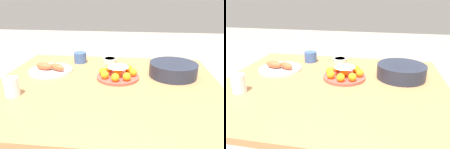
# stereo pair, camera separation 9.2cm
# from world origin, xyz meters

# --- Properties ---
(dining_table) EXTENTS (1.23, 1.04, 0.76)m
(dining_table) POSITION_xyz_m (0.00, 0.00, 0.66)
(dining_table) COLOR #A87547
(dining_table) RESTS_ON ground_plane
(cake_plate) EXTENTS (0.24, 0.24, 0.08)m
(cake_plate) POSITION_xyz_m (0.06, 0.10, 0.79)
(cake_plate) COLOR #E04C42
(cake_plate) RESTS_ON dining_table
(serving_bowl) EXTENTS (0.28, 0.28, 0.08)m
(serving_bowl) POSITION_xyz_m (0.38, 0.17, 0.80)
(serving_bowl) COLOR #232838
(serving_bowl) RESTS_ON dining_table
(sauce_bowl) EXTENTS (0.10, 0.10, 0.03)m
(sauce_bowl) POSITION_xyz_m (-0.03, 0.39, 0.78)
(sauce_bowl) COLOR beige
(sauce_bowl) RESTS_ON dining_table
(seafood_platter) EXTENTS (0.27, 0.27, 0.06)m
(seafood_platter) POSITION_xyz_m (-0.37, 0.16, 0.78)
(seafood_platter) COLOR silver
(seafood_platter) RESTS_ON dining_table
(cup_near) EXTENTS (0.07, 0.07, 0.09)m
(cup_near) POSITION_xyz_m (-0.43, -0.18, 0.81)
(cup_near) COLOR white
(cup_near) RESTS_ON dining_table
(cup_far) EXTENTS (0.09, 0.09, 0.07)m
(cup_far) POSITION_xyz_m (-0.23, 0.36, 0.80)
(cup_far) COLOR #38568E
(cup_far) RESTS_ON dining_table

